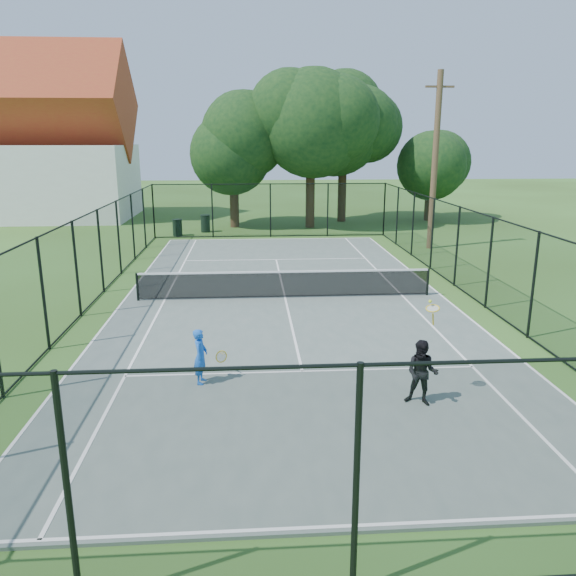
{
  "coord_description": "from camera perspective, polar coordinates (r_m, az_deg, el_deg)",
  "views": [
    {
      "loc": [
        -1.17,
        -18.6,
        5.34
      ],
      "look_at": [
        -0.1,
        -3.0,
        1.2
      ],
      "focal_mm": 35.0,
      "sensor_mm": 36.0,
      "label": 1
    }
  ],
  "objects": [
    {
      "name": "ground",
      "position": [
        19.39,
        -0.3,
        -1.16
      ],
      "size": [
        120.0,
        120.0,
        0.0
      ],
      "primitive_type": "plane",
      "color": "#334F1B"
    },
    {
      "name": "tennis_court",
      "position": [
        19.38,
        -0.3,
        -1.08
      ],
      "size": [
        11.0,
        24.0,
        0.06
      ],
      "primitive_type": "cube",
      "color": "#516059",
      "rests_on": "ground"
    },
    {
      "name": "tennis_net",
      "position": [
        19.24,
        -0.3,
        0.49
      ],
      "size": [
        10.08,
        0.08,
        0.95
      ],
      "color": "black",
      "rests_on": "tennis_court"
    },
    {
      "name": "fence",
      "position": [
        19.03,
        -0.31,
        3.18
      ],
      "size": [
        13.1,
        26.1,
        3.0
      ],
      "color": "black",
      "rests_on": "ground"
    },
    {
      "name": "tree_near_left",
      "position": [
        35.48,
        -5.63,
        14.69
      ],
      "size": [
        6.61,
        6.61,
        8.62
      ],
      "color": "#332114",
      "rests_on": "ground"
    },
    {
      "name": "tree_near_mid",
      "position": [
        35.26,
        2.33,
        15.3
      ],
      "size": [
        7.0,
        7.0,
        9.16
      ],
      "color": "#332114",
      "rests_on": "ground"
    },
    {
      "name": "tree_near_right",
      "position": [
        38.12,
        5.66,
        15.49
      ],
      "size": [
        6.65,
        6.65,
        9.18
      ],
      "color": "#332114",
      "rests_on": "ground"
    },
    {
      "name": "tree_far_right",
      "position": [
        39.59,
        14.35,
        12.09
      ],
      "size": [
        4.6,
        4.6,
        6.08
      ],
      "color": "#332114",
      "rests_on": "ground"
    },
    {
      "name": "building",
      "position": [
        43.58,
        -25.91,
        12.84
      ],
      "size": [
        15.3,
        8.15,
        11.87
      ],
      "color": "silver",
      "rests_on": "ground"
    },
    {
      "name": "trash_bin_left",
      "position": [
        32.97,
        -11.17,
        6.06
      ],
      "size": [
        0.58,
        0.58,
        0.95
      ],
      "color": "black",
      "rests_on": "ground"
    },
    {
      "name": "trash_bin_right",
      "position": [
        34.02,
        -8.4,
        6.52
      ],
      "size": [
        0.58,
        0.58,
        1.03
      ],
      "color": "black",
      "rests_on": "ground"
    },
    {
      "name": "utility_pole",
      "position": [
        29.09,
        14.7,
        12.38
      ],
      "size": [
        1.4,
        0.3,
        8.56
      ],
      "color": "#4C3823",
      "rests_on": "ground"
    },
    {
      "name": "player_blue",
      "position": [
        12.69,
        -8.85,
        -6.87
      ],
      "size": [
        0.77,
        0.5,
        1.26
      ],
      "color": "blue",
      "rests_on": "tennis_court"
    },
    {
      "name": "player_black",
      "position": [
        11.86,
        13.46,
        -8.35
      ],
      "size": [
        0.83,
        0.87,
        2.12
      ],
      "color": "black",
      "rests_on": "tennis_court"
    }
  ]
}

